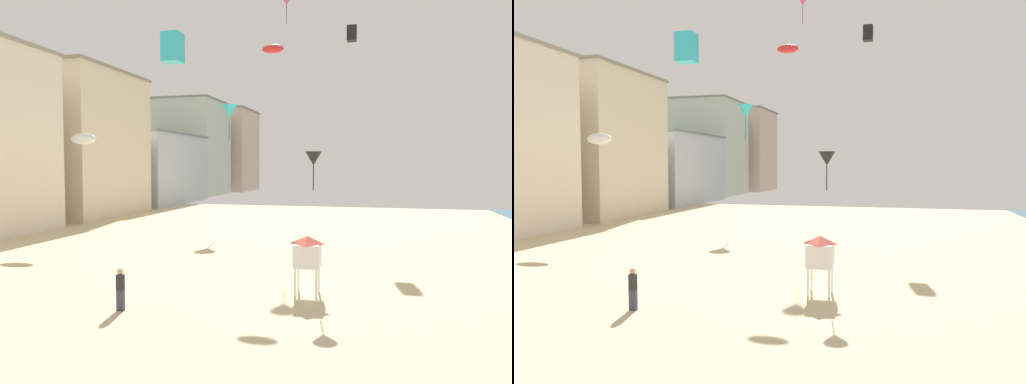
{
  "view_description": "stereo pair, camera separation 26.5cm",
  "coord_description": "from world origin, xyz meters",
  "views": [
    {
      "loc": [
        9.52,
        -3.72,
        5.58
      ],
      "look_at": [
        3.34,
        20.34,
        4.17
      ],
      "focal_mm": 33.27,
      "sensor_mm": 36.0,
      "label": 1
    },
    {
      "loc": [
        9.78,
        -3.66,
        5.58
      ],
      "look_at": [
        3.34,
        20.34,
        4.17
      ],
      "focal_mm": 33.27,
      "sensor_mm": 36.0,
      "label": 2
    }
  ],
  "objects": [
    {
      "name": "kite_magenta_delta",
      "position": [
        1.59,
        37.92,
        20.0
      ],
      "size": [
        1.08,
        1.08,
        2.46
      ],
      "color": "#DB3D9E"
    },
    {
      "name": "kite_flyer",
      "position": [
        0.04,
        12.31,
        0.92
      ],
      "size": [
        0.34,
        0.34,
        1.64
      ],
      "rotation": [
        0.0,
        0.0,
        5.47
      ],
      "color": "#383D4C",
      "rests_on": "ground"
    },
    {
      "name": "kite_white_parafoil_3",
      "position": [
        -11.65,
        27.22,
        7.53
      ],
      "size": [
        2.11,
        0.58,
        0.82
      ],
      "color": "white"
    },
    {
      "name": "boardwalk_hotel_distant",
      "position": [
        -25.7,
        79.86,
        8.81
      ],
      "size": [
        13.89,
        13.98,
        17.6
      ],
      "color": "#B7C6B2",
      "rests_on": "ground"
    },
    {
      "name": "kite_black_box",
      "position": [
        7.21,
        38.29,
        16.85
      ],
      "size": [
        0.82,
        0.82,
        1.29
      ],
      "color": "black"
    },
    {
      "name": "lifeguard_stand",
      "position": [
        6.64,
        16.38,
        1.84
      ],
      "size": [
        1.1,
        1.1,
        2.55
      ],
      "rotation": [
        0.0,
        0.0,
        -0.02
      ],
      "color": "white",
      "rests_on": "ground"
    },
    {
      "name": "kite_cyan_box",
      "position": [
        -0.09,
        17.62,
        11.21
      ],
      "size": [
        0.89,
        0.89,
        1.39
      ],
      "color": "#2DB7CC"
    },
    {
      "name": "kite_red_parafoil",
      "position": [
        3.03,
        25.82,
        12.88
      ],
      "size": [
        1.38,
        0.38,
        0.54
      ],
      "color": "red"
    },
    {
      "name": "boardwalk_hotel_mid",
      "position": [
        -25.7,
        42.52,
        7.95
      ],
      "size": [
        16.75,
        14.26,
        15.89
      ],
      "color": "beige",
      "rests_on": "ground"
    },
    {
      "name": "kite_cyan_delta",
      "position": [
        -3.65,
        37.76,
        10.48
      ],
      "size": [
        1.4,
        1.4,
        3.19
      ],
      "color": "#2DB7CC"
    },
    {
      "name": "boardwalk_hotel_furthest",
      "position": [
        -25.7,
        96.32,
        8.82
      ],
      "size": [
        17.28,
        14.82,
        17.63
      ],
      "color": "#C6B29E",
      "rests_on": "ground"
    },
    {
      "name": "kite_black_delta",
      "position": [
        6.63,
        18.27,
        5.88
      ],
      "size": [
        0.8,
        0.8,
        1.81
      ],
      "color": "black"
    },
    {
      "name": "boardwalk_hotel_far",
      "position": [
        -25.7,
        60.18,
        5.11
      ],
      "size": [
        16.97,
        18.38,
        10.21
      ],
      "color": "#ADB7C1",
      "rests_on": "ground"
    }
  ]
}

